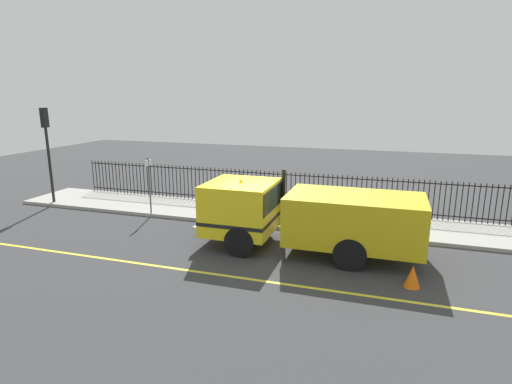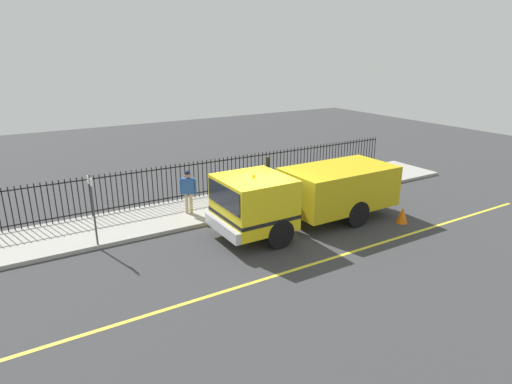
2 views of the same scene
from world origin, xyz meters
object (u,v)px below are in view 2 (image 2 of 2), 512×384
object	(u,v)px
worker_standing	(188,187)
traffic_cone	(402,215)
work_truck	(301,193)
utility_cabinet	(251,181)
street_sign	(92,202)

from	to	relation	value
worker_standing	traffic_cone	distance (m)	7.94
work_truck	utility_cabinet	world-z (taller)	work_truck
utility_cabinet	street_sign	size ratio (longest dim) A/B	0.42
street_sign	work_truck	bearing A→B (deg)	-106.06
work_truck	traffic_cone	world-z (taller)	work_truck
utility_cabinet	worker_standing	bearing A→B (deg)	108.45
work_truck	street_sign	size ratio (longest dim) A/B	3.04
worker_standing	street_sign	distance (m)	3.76
work_truck	utility_cabinet	distance (m)	4.16
work_truck	worker_standing	bearing A→B (deg)	45.12
work_truck	worker_standing	world-z (taller)	work_truck
work_truck	traffic_cone	size ratio (longest dim) A/B	11.74
traffic_cone	street_sign	distance (m)	10.68
work_truck	street_sign	bearing A→B (deg)	73.69
utility_cabinet	traffic_cone	world-z (taller)	utility_cabinet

